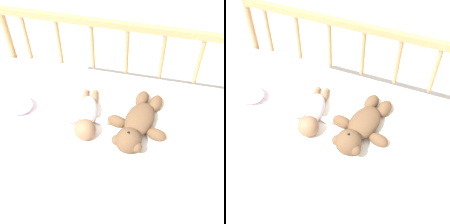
% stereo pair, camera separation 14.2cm
% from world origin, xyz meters
% --- Properties ---
extents(ground_plane, '(12.00, 12.00, 0.00)m').
position_xyz_m(ground_plane, '(0.00, 0.00, 0.00)').
color(ground_plane, silver).
extents(crib_mattress, '(1.34, 0.65, 0.43)m').
position_xyz_m(crib_mattress, '(0.00, 0.00, 0.21)').
color(crib_mattress, silver).
rests_on(crib_mattress, ground_plane).
extents(crib_rail, '(1.34, 0.04, 0.73)m').
position_xyz_m(crib_rail, '(-0.00, 0.35, 0.53)').
color(crib_rail, tan).
rests_on(crib_rail, ground_plane).
extents(blanket, '(0.69, 0.47, 0.01)m').
position_xyz_m(blanket, '(0.02, 0.00, 0.43)').
color(blanket, white).
rests_on(blanket, crib_mattress).
extents(teddy_bear, '(0.28, 0.39, 0.12)m').
position_xyz_m(teddy_bear, '(0.12, -0.03, 0.47)').
color(teddy_bear, brown).
rests_on(teddy_bear, crib_mattress).
extents(baby, '(0.24, 0.33, 0.10)m').
position_xyz_m(baby, '(-0.11, -0.03, 0.47)').
color(baby, white).
rests_on(baby, crib_mattress).
extents(small_pillow, '(0.19, 0.13, 0.06)m').
position_xyz_m(small_pillow, '(-0.48, -0.03, 0.46)').
color(small_pillow, white).
rests_on(small_pillow, crib_mattress).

